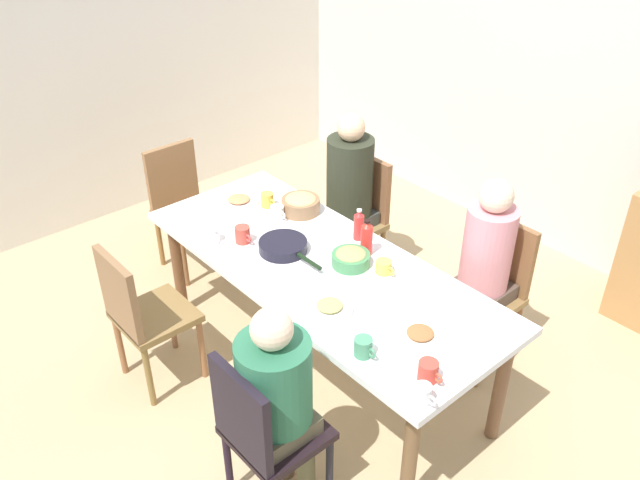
# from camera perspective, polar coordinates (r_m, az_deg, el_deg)

# --- Properties ---
(ground_plane) EXTENTS (6.05, 6.05, 0.00)m
(ground_plane) POSITION_cam_1_polar(r_m,az_deg,el_deg) (4.03, -0.00, -10.81)
(ground_plane) COLOR tan
(wall_back) EXTENTS (5.28, 0.12, 2.60)m
(wall_back) POSITION_cam_1_polar(r_m,az_deg,el_deg) (4.95, 20.58, 13.28)
(wall_back) COLOR silver
(wall_back) RESTS_ON ground_plane
(wall_left) EXTENTS (0.12, 4.62, 2.60)m
(wall_left) POSITION_cam_1_polar(r_m,az_deg,el_deg) (5.37, -19.12, 14.96)
(wall_left) COLOR silver
(wall_left) RESTS_ON ground_plane
(dining_table) EXTENTS (2.20, 0.88, 0.75)m
(dining_table) POSITION_cam_1_polar(r_m,az_deg,el_deg) (3.60, -0.00, -3.04)
(dining_table) COLOR white
(dining_table) RESTS_ON ground_plane
(chair_0) EXTENTS (0.40, 0.40, 0.90)m
(chair_0) POSITION_cam_1_polar(r_m,az_deg,el_deg) (4.50, 3.25, 2.41)
(chair_0) COLOR olive
(chair_0) RESTS_ON ground_plane
(person_0) EXTENTS (0.31, 0.31, 1.25)m
(person_0) POSITION_cam_1_polar(r_m,az_deg,el_deg) (4.33, 2.48, 4.64)
(person_0) COLOR #3B423E
(person_0) RESTS_ON ground_plane
(chair_1) EXTENTS (0.40, 0.40, 0.90)m
(chair_1) POSITION_cam_1_polar(r_m,az_deg,el_deg) (3.01, -5.05, -16.17)
(chair_1) COLOR black
(chair_1) RESTS_ON ground_plane
(person_1) EXTENTS (0.33, 0.33, 1.14)m
(person_1) POSITION_cam_1_polar(r_m,az_deg,el_deg) (2.91, -3.77, -12.98)
(person_1) COLOR brown
(person_1) RESTS_ON ground_plane
(chair_2) EXTENTS (0.40, 0.40, 0.90)m
(chair_2) POSITION_cam_1_polar(r_m,az_deg,el_deg) (3.92, 14.50, -3.77)
(chair_2) COLOR olive
(chair_2) RESTS_ON ground_plane
(person_2) EXTENTS (0.30, 0.30, 1.22)m
(person_2) POSITION_cam_1_polar(r_m,az_deg,el_deg) (3.74, 14.09, -1.79)
(person_2) COLOR #544C42
(person_2) RESTS_ON ground_plane
(chair_3) EXTENTS (0.40, 0.40, 0.90)m
(chair_3) POSITION_cam_1_polar(r_m,az_deg,el_deg) (4.74, -11.91, 3.34)
(chair_3) COLOR olive
(chair_3) RESTS_ON ground_plane
(chair_4) EXTENTS (0.40, 0.40, 0.90)m
(chair_4) POSITION_cam_1_polar(r_m,az_deg,el_deg) (3.73, -15.31, -6.03)
(chair_4) COLOR olive
(chair_4) RESTS_ON ground_plane
(plate_0) EXTENTS (0.24, 0.24, 0.04)m
(plate_0) POSITION_cam_1_polar(r_m,az_deg,el_deg) (3.23, 0.84, -5.87)
(plate_0) COLOR silver
(plate_0) RESTS_ON dining_table
(plate_1) EXTENTS (0.25, 0.25, 0.04)m
(plate_1) POSITION_cam_1_polar(r_m,az_deg,el_deg) (4.15, -7.05, 3.40)
(plate_1) COLOR white
(plate_1) RESTS_ON dining_table
(plate_2) EXTENTS (0.23, 0.23, 0.04)m
(plate_2) POSITION_cam_1_polar(r_m,az_deg,el_deg) (3.11, 8.69, -8.14)
(plate_2) COLOR white
(plate_2) RESTS_ON dining_table
(bowl_0) EXTENTS (0.23, 0.23, 0.11)m
(bowl_0) POSITION_cam_1_polar(r_m,az_deg,el_deg) (4.01, -1.69, 3.14)
(bowl_0) COLOR #8F6A47
(bowl_0) RESTS_ON dining_table
(bowl_1) EXTENTS (0.21, 0.21, 0.09)m
(bowl_1) POSITION_cam_1_polar(r_m,az_deg,el_deg) (3.53, 2.69, -1.57)
(bowl_1) COLOR #438551
(bowl_1) RESTS_ON dining_table
(serving_pan) EXTENTS (0.45, 0.27, 0.06)m
(serving_pan) POSITION_cam_1_polar(r_m,az_deg,el_deg) (3.65, -3.18, -0.54)
(serving_pan) COLOR black
(serving_pan) RESTS_ON dining_table
(cup_0) EXTENTS (0.11, 0.07, 0.09)m
(cup_0) POSITION_cam_1_polar(r_m,az_deg,el_deg) (2.79, 8.94, -13.11)
(cup_0) COLOR white
(cup_0) RESTS_ON dining_table
(cup_1) EXTENTS (0.12, 0.08, 0.09)m
(cup_1) POSITION_cam_1_polar(r_m,az_deg,el_deg) (2.97, 3.80, -9.28)
(cup_1) COLOR #499069
(cup_1) RESTS_ON dining_table
(cup_2) EXTENTS (0.11, 0.08, 0.09)m
(cup_2) POSITION_cam_1_polar(r_m,az_deg,el_deg) (4.08, -4.58, 3.48)
(cup_2) COLOR #EFBD45
(cup_2) RESTS_ON dining_table
(cup_3) EXTENTS (0.12, 0.09, 0.07)m
(cup_3) POSITION_cam_1_polar(r_m,az_deg,el_deg) (3.48, 5.57, -2.35)
(cup_3) COLOR #E7CD4F
(cup_3) RESTS_ON dining_table
(cup_4) EXTENTS (0.12, 0.08, 0.08)m
(cup_4) POSITION_cam_1_polar(r_m,az_deg,el_deg) (3.96, -3.71, 2.44)
(cup_4) COLOR white
(cup_4) RESTS_ON dining_table
(cup_5) EXTENTS (0.12, 0.09, 0.10)m
(cup_5) POSITION_cam_1_polar(r_m,az_deg,el_deg) (3.74, -6.73, 0.47)
(cup_5) COLOR #CE4739
(cup_5) RESTS_ON dining_table
(cup_6) EXTENTS (0.12, 0.09, 0.09)m
(cup_6) POSITION_cam_1_polar(r_m,az_deg,el_deg) (2.88, 9.40, -11.20)
(cup_6) COLOR #D44335
(cup_6) RESTS_ON dining_table
(cup_7) EXTENTS (0.11, 0.08, 0.09)m
(cup_7) POSITION_cam_1_polar(r_m,az_deg,el_deg) (3.77, -9.32, 0.43)
(cup_7) COLOR white
(cup_7) RESTS_ON dining_table
(bottle_0) EXTENTS (0.06, 0.06, 0.19)m
(bottle_0) POSITION_cam_1_polar(r_m,az_deg,el_deg) (3.73, 3.39, 1.30)
(bottle_0) COLOR red
(bottle_0) RESTS_ON dining_table
(bottle_1) EXTENTS (0.07, 0.07, 0.22)m
(bottle_1) POSITION_cam_1_polar(r_m,az_deg,el_deg) (3.59, 4.07, 0.16)
(bottle_1) COLOR red
(bottle_1) RESTS_ON dining_table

